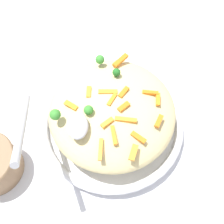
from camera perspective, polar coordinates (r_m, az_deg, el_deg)
ground_plane at (r=0.59m, az=-0.00°, el=-3.51°), size 2.40×2.40×0.00m
serving_bowl at (r=0.57m, az=-0.00°, el=-2.58°), size 0.33×0.33×0.04m
pasta_mound at (r=0.52m, az=-0.00°, el=0.26°), size 0.27×0.27×0.09m
carrot_piece_0 at (r=0.46m, az=3.28°, el=-1.85°), size 0.02×0.04×0.01m
carrot_piece_1 at (r=0.48m, az=0.19°, el=3.00°), size 0.03×0.02×0.01m
carrot_piece_2 at (r=0.44m, az=-2.72°, el=-8.78°), size 0.04×0.01×0.01m
carrot_piece_3 at (r=0.47m, az=2.79°, el=1.23°), size 0.02×0.03×0.01m
carrot_piece_4 at (r=0.55m, az=2.03°, el=12.06°), size 0.04×0.04×0.01m
carrot_piece_5 at (r=0.45m, az=6.26°, el=-5.95°), size 0.03×0.03×0.01m
carrot_piece_6 at (r=0.44m, az=5.07°, el=-9.47°), size 0.03×0.02×0.01m
carrot_piece_7 at (r=0.49m, az=-0.98°, el=4.74°), size 0.01×0.04×0.01m
carrot_piece_8 at (r=0.49m, az=-5.50°, el=4.68°), size 0.03×0.01×0.01m
carrot_piece_9 at (r=0.49m, az=10.78°, el=2.96°), size 0.03×0.01×0.01m
carrot_piece_10 at (r=0.49m, az=-9.66°, el=1.91°), size 0.03×0.03×0.01m
carrot_piece_11 at (r=0.47m, az=10.99°, el=-2.12°), size 0.03×0.02×0.01m
carrot_piece_12 at (r=0.46m, az=-1.12°, el=-2.55°), size 0.02×0.03×0.01m
carrot_piece_13 at (r=0.49m, az=2.76°, el=4.69°), size 0.03×0.03×0.01m
carrot_piece_14 at (r=0.50m, az=9.00°, el=4.50°), size 0.01×0.03×0.01m
carrot_piece_15 at (r=0.45m, az=0.45°, el=-5.52°), size 0.04×0.01×0.01m
broccoli_floret_0 at (r=0.47m, az=-13.23°, el=-0.64°), size 0.02×0.02×0.03m
broccoli_floret_1 at (r=0.54m, az=-2.87°, el=12.23°), size 0.02×0.02×0.02m
broccoli_floret_2 at (r=0.46m, az=-5.56°, el=0.45°), size 0.02×0.02×0.02m
broccoli_floret_3 at (r=0.51m, az=1.05°, el=9.31°), size 0.02×0.02×0.02m
serving_spoon at (r=0.44m, az=-12.94°, el=-2.99°), size 0.18×0.12×0.11m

